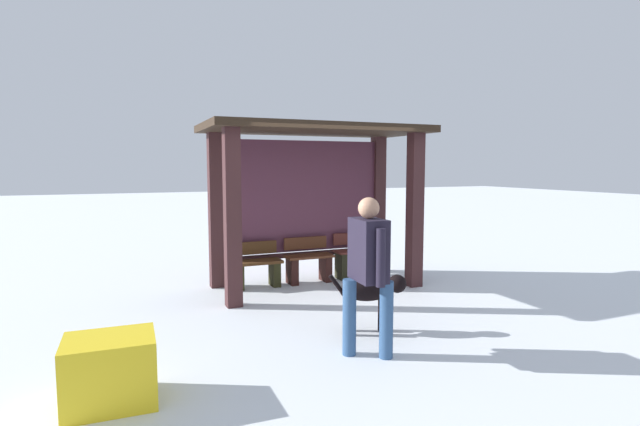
{
  "coord_description": "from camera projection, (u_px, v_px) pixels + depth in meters",
  "views": [
    {
      "loc": [
        -2.92,
        -7.1,
        1.93
      ],
      "look_at": [
        -0.11,
        -0.43,
        1.23
      ],
      "focal_mm": 27.29,
      "sensor_mm": 36.0,
      "label": 1
    }
  ],
  "objects": [
    {
      "name": "person_walking",
      "position": [
        368.0,
        264.0,
        4.86
      ],
      "size": [
        0.45,
        0.65,
        1.62
      ],
      "color": "#221C2E",
      "rests_on": "ground"
    },
    {
      "name": "bench_center_inside",
      "position": [
        309.0,
        263.0,
        8.08
      ],
      "size": [
        0.79,
        0.37,
        0.74
      ],
      "color": "#512B19",
      "rests_on": "ground"
    },
    {
      "name": "ground_plane",
      "position": [
        316.0,
        286.0,
        7.82
      ],
      "size": [
        60.0,
        60.0,
        0.0
      ],
      "primitive_type": "plane",
      "color": "white"
    },
    {
      "name": "bench_left_inside",
      "position": [
        256.0,
        268.0,
        7.73
      ],
      "size": [
        0.79,
        0.36,
        0.72
      ],
      "color": "#4A2C15",
      "rests_on": "ground"
    },
    {
      "name": "bus_shelter",
      "position": [
        312.0,
        172.0,
        7.8
      ],
      "size": [
        3.47,
        1.72,
        2.56
      ],
      "color": "#3C2021",
      "rests_on": "ground"
    },
    {
      "name": "bench_right_inside",
      "position": [
        356.0,
        259.0,
        8.42
      ],
      "size": [
        0.79,
        0.36,
        0.77
      ],
      "color": "#57261F",
      "rests_on": "ground"
    },
    {
      "name": "grit_bin",
      "position": [
        110.0,
        371.0,
        3.93
      ],
      "size": [
        0.71,
        0.58,
        0.56
      ],
      "primitive_type": "cube",
      "rotation": [
        0.0,
        0.0,
        -0.02
      ],
      "color": "yellow",
      "rests_on": "ground"
    },
    {
      "name": "dog",
      "position": [
        371.0,
        292.0,
        5.6
      ],
      "size": [
        0.86,
        0.44,
        0.7
      ],
      "color": "black",
      "rests_on": "ground"
    }
  ]
}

